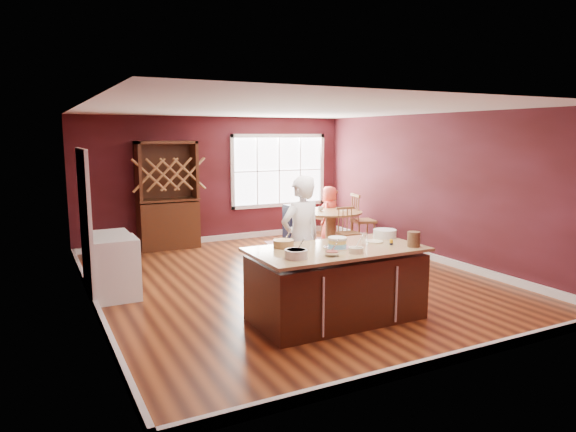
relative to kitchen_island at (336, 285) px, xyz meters
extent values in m
plane|color=brown|center=(0.30, 1.82, -0.44)|extent=(7.00, 7.00, 0.00)
plane|color=white|center=(0.30, 1.82, 2.26)|extent=(7.00, 7.00, 0.00)
plane|color=black|center=(0.30, 5.32, 0.91)|extent=(6.00, 0.00, 6.00)
plane|color=black|center=(0.30, -1.68, 0.91)|extent=(6.00, 0.00, 6.00)
plane|color=black|center=(-2.70, 1.82, 0.91)|extent=(0.00, 7.00, 7.00)
plane|color=black|center=(3.30, 1.82, 0.91)|extent=(0.00, 7.00, 7.00)
cube|color=#431F0E|center=(0.00, 0.00, -0.02)|extent=(2.09, 1.06, 0.83)
cube|color=tan|center=(0.00, 0.00, 0.46)|extent=(2.17, 1.14, 0.04)
cylinder|color=brown|center=(2.19, 3.66, -0.42)|extent=(0.60, 0.60, 0.04)
cylinder|color=brown|center=(2.19, 3.66, -0.08)|extent=(0.22, 0.22, 0.67)
cylinder|color=brown|center=(2.19, 3.66, 0.29)|extent=(1.29, 1.29, 0.04)
imported|color=white|center=(-0.06, 0.81, 0.45)|extent=(0.71, 0.52, 1.77)
cylinder|color=silver|center=(-0.70, -0.24, 0.53)|extent=(0.26, 0.26, 0.10)
cylinder|color=#9F734C|center=(-0.57, 0.33, 0.53)|extent=(0.26, 0.26, 0.10)
cylinder|color=white|center=(-0.28, -0.34, 0.51)|extent=(0.17, 0.17, 0.06)
cylinder|color=beige|center=(0.07, -0.32, 0.51)|extent=(0.18, 0.18, 0.07)
cylinder|color=white|center=(0.40, -0.03, 0.56)|extent=(0.08, 0.08, 0.16)
cylinder|color=#FFF8C4|center=(0.63, 0.08, 0.49)|extent=(0.24, 0.24, 0.02)
cylinder|color=white|center=(0.96, 0.28, 0.54)|extent=(0.32, 0.32, 0.11)
cylinder|color=brown|center=(0.90, -0.38, 0.58)|extent=(0.16, 0.16, 0.19)
cube|color=brown|center=(2.19, 3.66, -0.43)|extent=(2.62, 2.16, 0.01)
imported|color=#E74B39|center=(2.50, 4.20, 0.16)|extent=(0.70, 0.67, 1.21)
cylinder|color=beige|center=(2.48, 3.57, 0.32)|extent=(0.19, 0.19, 0.01)
imported|color=white|center=(2.01, 3.78, 0.36)|extent=(0.13, 0.13, 0.09)
cube|color=black|center=(-0.85, 5.04, 0.66)|extent=(1.20, 0.50, 2.19)
cube|color=silver|center=(-2.34, 2.10, 0.00)|extent=(0.61, 0.59, 0.88)
cube|color=white|center=(-2.34, 2.74, -0.01)|extent=(0.59, 0.57, 0.86)
camera|label=1|loc=(-3.39, -5.28, 1.88)|focal=32.00mm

